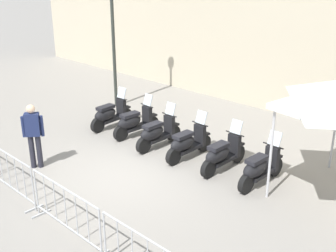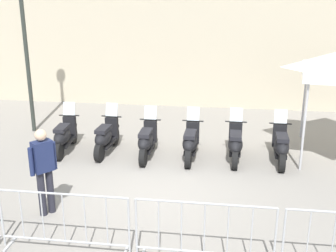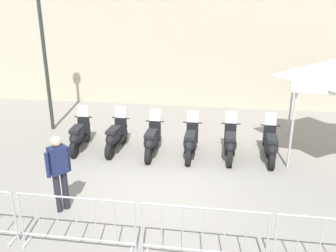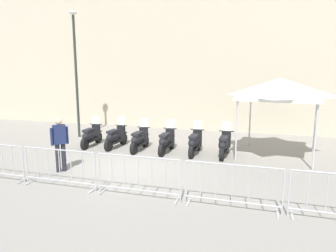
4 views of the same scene
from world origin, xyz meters
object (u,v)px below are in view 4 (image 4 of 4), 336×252
(motorcycle_1, at_px, (115,137))
(motorcycle_3, at_px, (166,141))
(motorcycle_2, at_px, (139,140))
(motorcycle_5, at_px, (224,145))
(street_lamp, at_px, (76,63))
(motorcycle_4, at_px, (195,143))
(barrier_segment_2, at_px, (60,168))
(canopy_tent, at_px, (280,89))
(barrier_segment_3, at_px, (138,177))
(motorcycle_0, at_px, (91,136))
(officer_near_row_end, at_px, (60,141))
(barrier_segment_4, at_px, (232,187))

(motorcycle_1, relative_size, motorcycle_3, 1.00)
(motorcycle_2, height_order, motorcycle_5, same)
(motorcycle_5, bearing_deg, motorcycle_2, -168.98)
(street_lamp, bearing_deg, motorcycle_4, -5.43)
(barrier_segment_2, xyz_separation_m, canopy_tent, (4.97, 5.86, 1.99))
(motorcycle_2, relative_size, motorcycle_3, 1.00)
(motorcycle_4, bearing_deg, barrier_segment_3, -88.02)
(motorcycle_0, xyz_separation_m, officer_near_row_end, (1.32, -2.98, 0.53))
(motorcycle_4, distance_m, barrier_segment_3, 4.37)
(motorcycle_0, bearing_deg, motorcycle_3, 8.48)
(motorcycle_5, bearing_deg, motorcycle_3, -169.18)
(motorcycle_3, bearing_deg, barrier_segment_4, -46.91)
(barrier_segment_2, bearing_deg, motorcycle_1, 105.92)
(barrier_segment_4, xyz_separation_m, officer_near_row_end, (-5.52, 0.29, 0.45))
(barrier_segment_3, bearing_deg, motorcycle_3, 106.84)
(street_lamp, distance_m, officer_near_row_end, 5.94)
(barrier_segment_2, bearing_deg, canopy_tent, 49.70)
(street_lamp, bearing_deg, motorcycle_3, -9.22)
(barrier_segment_2, bearing_deg, motorcycle_2, 90.96)
(motorcycle_0, distance_m, motorcycle_5, 5.59)
(motorcycle_0, distance_m, motorcycle_1, 1.11)
(motorcycle_2, height_order, barrier_segment_3, motorcycle_2)
(motorcycle_2, distance_m, motorcycle_5, 3.36)
(motorcycle_4, xyz_separation_m, barrier_segment_4, (2.43, -4.01, 0.07))
(motorcycle_4, distance_m, motorcycle_5, 1.12)
(barrier_segment_3, distance_m, barrier_segment_4, 2.30)
(barrier_segment_3, bearing_deg, motorcycle_2, 121.02)
(street_lamp, distance_m, canopy_tent, 9.19)
(motorcycle_2, xyz_separation_m, street_lamp, (-4.07, 1.06, 3.11))
(motorcycle_3, bearing_deg, motorcycle_1, -173.44)
(street_lamp, bearing_deg, officer_near_row_end, -53.71)
(motorcycle_3, distance_m, barrier_segment_4, 5.15)
(motorcycle_5, xyz_separation_m, barrier_segment_4, (1.32, -4.18, 0.07))
(motorcycle_5, height_order, street_lamp, street_lamp)
(motorcycle_4, distance_m, barrier_segment_4, 4.68)
(motorcycle_5, distance_m, barrier_segment_2, 5.87)
(motorcycle_5, xyz_separation_m, barrier_segment_2, (-3.23, -4.90, 0.07))
(motorcycle_2, bearing_deg, motorcycle_5, 11.02)
(motorcycle_0, xyz_separation_m, motorcycle_1, (1.09, 0.24, 0.00))
(officer_near_row_end, xyz_separation_m, canopy_tent, (5.95, 4.86, 1.54))
(motorcycle_0, relative_size, motorcycle_3, 0.99)
(motorcycle_5, distance_m, barrier_segment_3, 4.64)
(motorcycle_0, bearing_deg, motorcycle_2, 7.00)
(motorcycle_0, height_order, officer_near_row_end, officer_near_row_end)
(motorcycle_0, bearing_deg, motorcycle_5, 9.42)
(motorcycle_1, relative_size, officer_near_row_end, 1.00)
(motorcycle_0, height_order, motorcycle_5, same)
(street_lamp, height_order, canopy_tent, street_lamp)
(canopy_tent, bearing_deg, barrier_segment_2, -130.30)
(motorcycle_1, xyz_separation_m, barrier_segment_4, (5.75, -3.51, 0.07))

